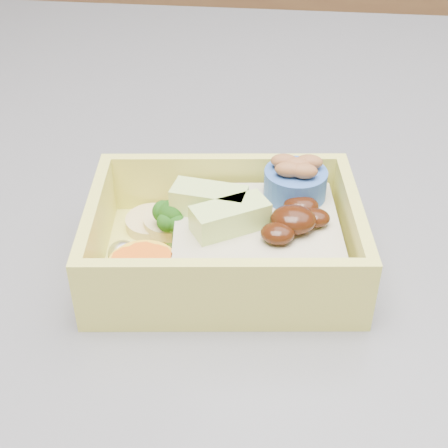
# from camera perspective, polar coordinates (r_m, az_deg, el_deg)

# --- Properties ---
(bento_box) EXTENTS (0.17, 0.14, 0.06)m
(bento_box) POSITION_cam_1_polar(r_m,az_deg,el_deg) (0.38, 0.77, -1.15)
(bento_box) COLOR #E6E15F
(bento_box) RESTS_ON island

